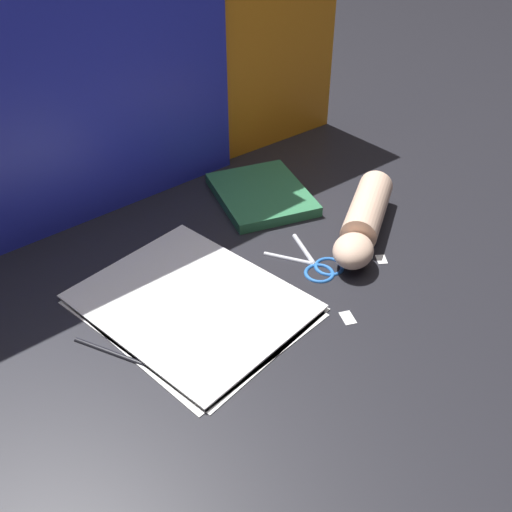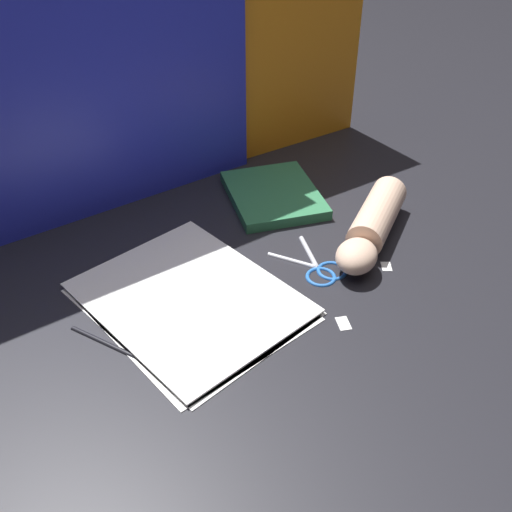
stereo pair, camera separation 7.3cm
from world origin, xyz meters
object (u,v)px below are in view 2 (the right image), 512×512
(scissors, at_px, (319,267))
(hand_forearm, at_px, (372,225))
(paper_stack, at_px, (190,300))
(book_closed, at_px, (274,195))

(scissors, distance_m, hand_forearm, 0.14)
(paper_stack, height_order, book_closed, book_closed)
(paper_stack, xyz_separation_m, book_closed, (0.32, 0.16, 0.01))
(book_closed, relative_size, hand_forearm, 0.94)
(paper_stack, height_order, hand_forearm, hand_forearm)
(book_closed, xyz_separation_m, hand_forearm, (0.04, -0.23, 0.02))
(paper_stack, distance_m, hand_forearm, 0.38)
(paper_stack, bearing_deg, scissors, -17.92)
(paper_stack, relative_size, book_closed, 1.40)
(hand_forearm, bearing_deg, scissors, -179.96)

